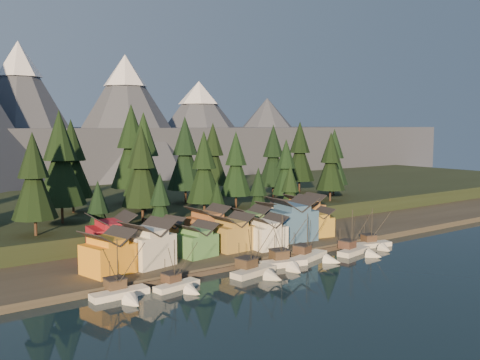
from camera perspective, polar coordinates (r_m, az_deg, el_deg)
ground at (r=111.60m, az=7.03°, el=-10.52°), size 500.00×500.00×0.00m
shore_strip at (r=142.25m, az=-4.12°, el=-6.59°), size 400.00×50.00×1.50m
hillside at (r=185.44m, az=-12.37°, el=-3.08°), size 420.00×100.00×6.00m
dock at (r=123.55m, az=1.74°, el=-8.62°), size 80.00×4.00×1.00m
mountain_ridge at (r=299.62m, az=-22.84°, el=4.39°), size 560.00×190.00×90.00m
boat_0 at (r=101.04m, az=-12.42°, el=-11.09°), size 11.11×12.07×11.92m
boat_1 at (r=104.59m, az=-6.38°, el=-10.53°), size 9.99×10.62×10.55m
boat_2 at (r=112.93m, az=1.91°, el=-9.01°), size 11.46×12.13×12.76m
boat_3 at (r=119.89m, az=4.93°, el=-8.14°), size 11.46×12.06×12.75m
boat_4 at (r=126.99m, az=7.96°, el=-7.49°), size 11.87×12.38×12.07m
boat_5 at (r=134.06m, az=12.51°, el=-6.82°), size 11.00×11.60×12.08m
boat_6 at (r=142.57m, az=14.27°, el=-6.20°), size 10.58×11.10×11.10m
house_front_0 at (r=111.90m, az=-13.93°, el=-7.35°), size 10.52×10.15×8.86m
house_front_1 at (r=116.54m, az=-9.83°, el=-6.53°), size 10.98×10.70×9.62m
house_front_2 at (r=123.51m, az=-4.73°, el=-6.26°), size 8.81×8.86×7.60m
house_front_3 at (r=129.08m, az=-0.90°, el=-5.47°), size 8.86×8.48×8.60m
house_front_4 at (r=130.99m, az=2.81°, el=-5.45°), size 8.45×9.02×8.00m
house_front_5 at (r=140.65m, az=5.57°, el=-3.99°), size 12.02×11.21×11.22m
house_front_6 at (r=146.44m, az=8.17°, el=-4.40°), size 8.68×8.35×7.50m
house_back_0 at (r=123.56m, az=-13.56°, el=-5.75°), size 10.20×9.86×10.21m
house_back_1 at (r=128.87m, az=-7.97°, el=-5.70°), size 8.57×8.64×7.99m
house_back_2 at (r=135.56m, az=-3.47°, el=-4.71°), size 9.21×8.49×9.58m
house_back_3 at (r=138.53m, az=0.98°, el=-4.62°), size 9.45×8.58×8.90m
house_back_4 at (r=147.15m, az=3.81°, el=-3.95°), size 9.93×9.67×9.21m
house_back_5 at (r=154.62m, az=6.88°, el=-3.33°), size 9.75×9.86×10.10m
tree_hill_2 at (r=130.82m, az=-21.14°, el=0.08°), size 10.30×10.30×23.99m
tree_hill_3 at (r=144.87m, az=-18.60°, el=1.86°), size 12.59×12.59×29.33m
tree_hill_4 at (r=161.65m, az=-17.50°, el=1.86°), size 11.68×11.68×27.20m
tree_hill_5 at (r=142.35m, az=-10.42°, el=1.14°), size 10.92×10.92×25.45m
tree_hill_6 at (r=159.15m, az=-10.19°, el=2.40°), size 12.58×12.58×29.30m
tree_hill_7 at (r=149.39m, az=-3.85°, el=1.11°), size 10.24×10.24×23.85m
tree_hill_8 at (r=173.83m, az=-5.86°, el=2.57°), size 12.15×12.15×28.31m
tree_hill_9 at (r=164.11m, az=-0.44°, el=1.50°), size 10.13×10.13×23.61m
tree_hill_10 at (r=189.10m, az=-2.90°, el=2.53°), size 11.32×11.32×26.36m
tree_hill_11 at (r=170.23m, az=4.93°, el=1.17°), size 9.06×9.06×21.10m
tree_hill_12 at (r=187.38m, az=3.56°, el=2.38°), size 11.01×11.01×25.64m
tree_hill_13 at (r=181.05m, az=9.65°, el=1.75°), size 9.93×9.93×23.13m
tree_hill_14 at (r=203.68m, az=6.39°, el=2.82°), size 11.53×11.53×26.85m
tree_hill_15 at (r=176.12m, az=-11.46°, el=3.23°), size 13.85×13.85×32.27m
tree_hill_17 at (r=196.56m, az=10.00°, el=2.22°), size 10.37×10.37×24.15m
tree_shore_0 at (r=127.99m, az=-14.86°, el=-3.53°), size 7.41×7.41×17.27m
tree_shore_1 at (r=134.44m, az=-8.50°, el=-2.73°), size 7.81×7.81×18.20m
tree_shore_2 at (r=143.25m, az=-2.45°, el=-2.79°), size 6.55×6.55×15.27m
tree_shore_3 at (r=151.17m, az=1.96°, el=-1.74°), size 7.77×7.77×18.10m
tree_shore_4 at (r=158.78m, az=5.37°, el=-1.33°), size 7.91×7.91×18.43m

